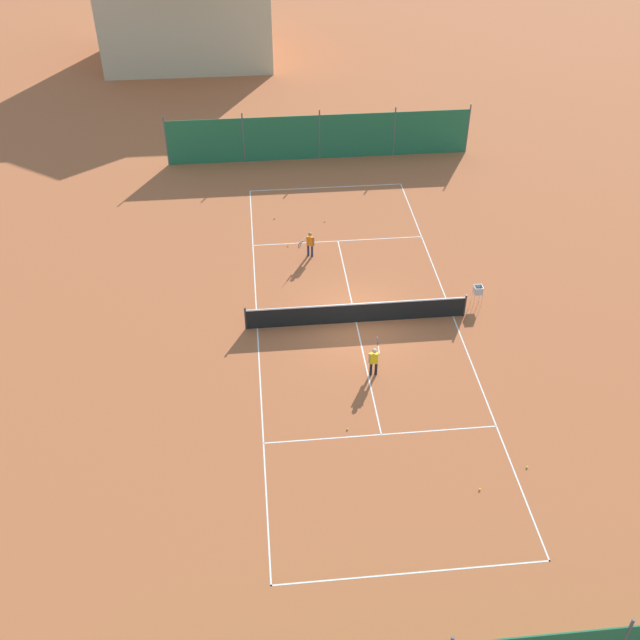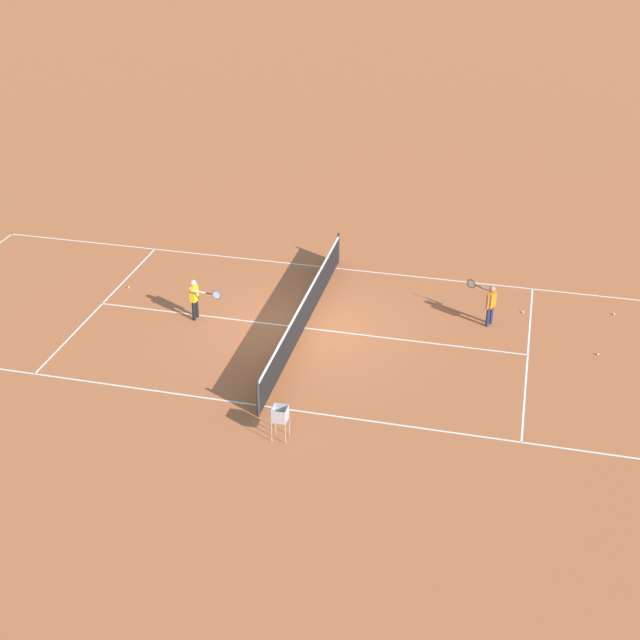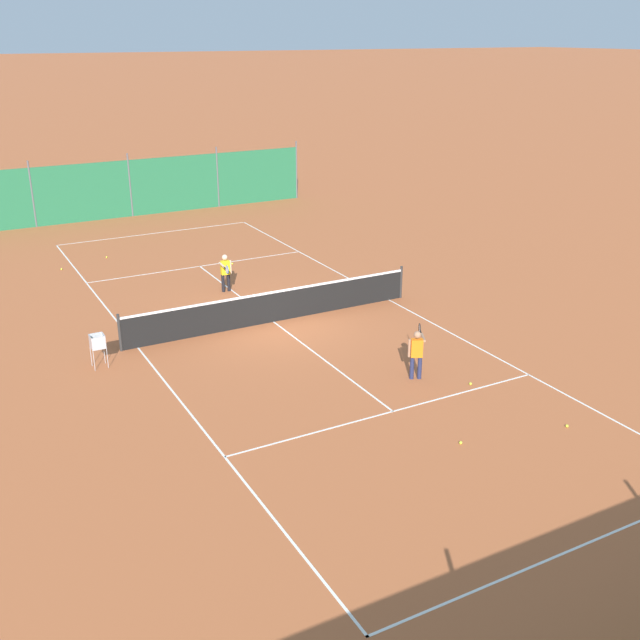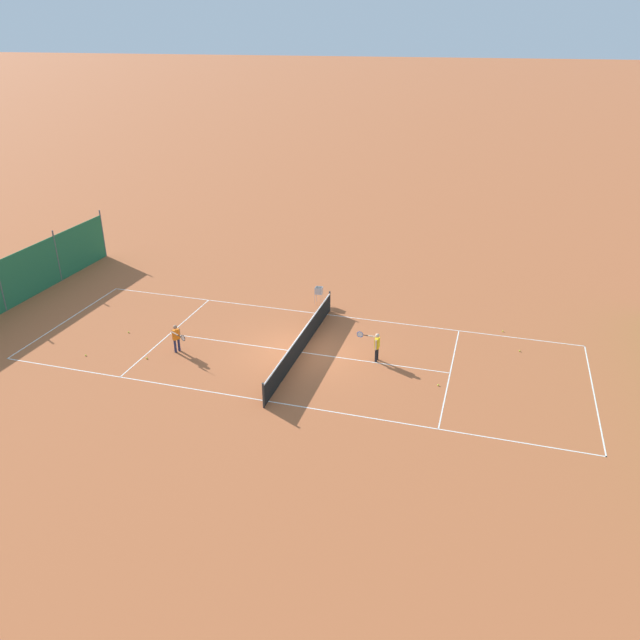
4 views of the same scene
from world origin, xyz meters
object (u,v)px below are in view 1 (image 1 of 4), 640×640
(tennis_net, at_px, (357,313))
(tennis_ball_service_box, at_px, (347,429))
(tennis_ball_far_corner, at_px, (325,221))
(tennis_ball_by_net_left, at_px, (527,467))
(tennis_ball_near_corner, at_px, (274,218))
(tennis_ball_alley_left, at_px, (480,489))
(player_near_service, at_px, (374,359))
(ball_hopper, at_px, (478,291))
(tennis_ball_alley_right, at_px, (288,246))
(player_far_service, at_px, (310,243))

(tennis_net, xyz_separation_m, tennis_ball_service_box, (-1.14, -6.05, -0.47))
(tennis_ball_far_corner, bearing_deg, tennis_ball_by_net_left, -73.26)
(tennis_ball_near_corner, relative_size, tennis_ball_alley_left, 1.00)
(tennis_net, relative_size, player_near_service, 7.23)
(tennis_ball_service_box, bearing_deg, tennis_ball_by_net_left, -22.09)
(tennis_ball_by_net_left, xyz_separation_m, ball_hopper, (0.74, 9.16, 0.62))
(tennis_ball_alley_right, bearing_deg, tennis_ball_by_net_left, -64.30)
(tennis_ball_far_corner, relative_size, ball_hopper, 0.07)
(tennis_ball_by_net_left, height_order, tennis_ball_alley_left, same)
(player_near_service, relative_size, tennis_ball_service_box, 19.25)
(tennis_ball_service_box, bearing_deg, tennis_ball_far_corner, 87.21)
(tennis_ball_service_box, relative_size, tennis_ball_alley_right, 1.00)
(tennis_net, distance_m, player_near_service, 3.25)
(tennis_ball_near_corner, xyz_separation_m, ball_hopper, (8.25, -8.04, 0.62))
(player_far_service, height_order, tennis_ball_near_corner, player_far_service)
(tennis_net, height_order, tennis_ball_far_corner, tennis_net)
(tennis_ball_alley_left, xyz_separation_m, ball_hopper, (2.55, 9.91, 0.62))
(tennis_net, distance_m, player_far_service, 5.39)
(tennis_net, xyz_separation_m, tennis_ball_far_corner, (-0.45, 8.28, -0.47))
(tennis_ball_alley_left, bearing_deg, ball_hopper, 75.57)
(tennis_ball_near_corner, bearing_deg, player_near_service, -75.35)
(tennis_net, distance_m, tennis_ball_by_net_left, 9.54)
(player_near_service, distance_m, tennis_ball_service_box, 3.20)
(player_far_service, bearing_deg, tennis_ball_by_net_left, -65.96)
(tennis_ball_alley_left, bearing_deg, tennis_ball_by_net_left, 22.69)
(ball_hopper, bearing_deg, tennis_ball_by_net_left, -94.64)
(tennis_ball_far_corner, relative_size, tennis_ball_alley_left, 1.00)
(tennis_ball_far_corner, distance_m, tennis_ball_service_box, 14.35)
(tennis_ball_near_corner, xyz_separation_m, tennis_ball_far_corner, (2.50, -0.54, 0.00))
(tennis_ball_near_corner, xyz_separation_m, tennis_ball_alley_left, (5.70, -17.95, 0.00))
(tennis_ball_near_corner, relative_size, tennis_ball_far_corner, 1.00)
(tennis_ball_by_net_left, height_order, tennis_ball_alley_right, same)
(tennis_net, bearing_deg, tennis_ball_far_corner, 93.08)
(tennis_ball_by_net_left, bearing_deg, player_far_service, 114.04)
(tennis_ball_far_corner, relative_size, tennis_ball_alley_right, 1.00)
(tennis_net, distance_m, tennis_ball_alley_right, 6.64)
(player_far_service, distance_m, tennis_ball_service_box, 11.26)
(player_far_service, distance_m, tennis_ball_near_corner, 3.99)
(tennis_net, xyz_separation_m, tennis_ball_near_corner, (-2.94, 8.83, -0.47))
(tennis_ball_near_corner, bearing_deg, tennis_ball_alley_left, -72.38)
(tennis_ball_service_box, relative_size, ball_hopper, 0.07)
(player_near_service, xyz_separation_m, tennis_ball_far_corner, (-0.66, 11.52, -0.71))
(tennis_net, bearing_deg, player_near_service, -86.31)
(tennis_ball_near_corner, distance_m, tennis_ball_far_corner, 2.56)
(player_far_service, bearing_deg, tennis_net, -74.04)
(tennis_ball_far_corner, bearing_deg, player_near_service, -86.75)
(player_far_service, xyz_separation_m, tennis_ball_near_corner, (-1.46, 3.64, -0.71))
(player_near_service, bearing_deg, tennis_ball_far_corner, 93.25)
(tennis_ball_far_corner, bearing_deg, tennis_ball_alley_right, -133.10)
(tennis_ball_alley_right, relative_size, tennis_ball_alley_left, 1.00)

